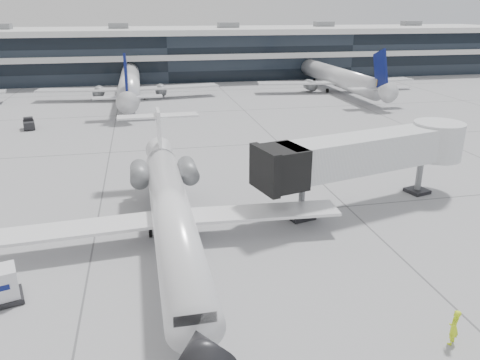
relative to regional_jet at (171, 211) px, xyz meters
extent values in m
plane|color=gray|center=(4.54, 3.33, -2.37)|extent=(220.00, 220.00, 0.00)
cube|color=black|center=(4.54, 85.33, 2.63)|extent=(170.00, 22.00, 10.00)
cylinder|color=white|center=(0.01, -0.87, -0.07)|extent=(2.97, 24.02, 2.70)
cone|color=black|center=(0.16, -14.27, -0.07)|extent=(2.73, 2.83, 2.70)
cone|color=white|center=(-0.14, 12.72, 0.23)|extent=(2.60, 3.23, 2.56)
cube|color=white|center=(-6.50, 0.05, -0.77)|extent=(11.17, 3.48, 0.22)
cube|color=white|center=(6.50, 0.20, -0.77)|extent=(11.13, 3.24, 0.22)
cylinder|color=slate|center=(-2.08, 7.30, 0.33)|extent=(1.54, 3.42, 1.50)
cylinder|color=slate|center=(1.92, 7.35, 0.33)|extent=(1.54, 3.42, 1.50)
cube|color=white|center=(-0.14, 12.12, 2.33)|extent=(0.31, 2.60, 4.50)
cube|color=white|center=(-0.14, 12.52, 3.92)|extent=(7.21, 1.68, 0.16)
cylinder|color=black|center=(0.12, -10.37, -2.09)|extent=(0.19, 0.56, 0.56)
cylinder|color=black|center=(-1.51, 1.11, -2.05)|extent=(0.25, 0.64, 0.64)
cylinder|color=black|center=(1.49, 1.14, -2.05)|extent=(0.25, 0.64, 0.64)
cube|color=#AFB1B4|center=(15.75, 3.37, 2.23)|extent=(15.25, 6.64, 2.78)
cube|color=black|center=(8.29, 1.44, 2.12)|extent=(3.55, 4.01, 2.99)
cylinder|color=slate|center=(10.06, 1.90, -0.88)|extent=(0.47, 0.47, 2.99)
cube|color=black|center=(10.06, 1.90, -2.00)|extent=(2.24, 1.93, 0.75)
cylinder|color=slate|center=(21.96, 4.97, -0.77)|extent=(0.53, 0.53, 3.21)
cylinder|color=#AFB1B4|center=(23.52, 5.37, 2.23)|extent=(4.28, 4.28, 3.21)
imported|color=#D6FF1A|center=(12.54, -13.46, -1.43)|extent=(0.82, 0.77, 1.88)
cube|color=black|center=(-9.99, -5.27, -2.18)|extent=(2.85, 2.43, 0.30)
cone|color=#FF4F0D|center=(-2.12, 12.08, -2.08)|extent=(0.38, 0.38, 0.58)
cube|color=#FF4F0D|center=(-2.12, 12.08, -2.36)|extent=(0.51, 0.51, 0.03)
cube|color=black|center=(-16.70, 36.96, -1.78)|extent=(1.90, 2.64, 0.98)
cube|color=black|center=(-16.82, 37.49, -1.13)|extent=(1.38, 1.21, 0.54)
cylinder|color=black|center=(-17.48, 37.67, -2.13)|extent=(0.30, 0.51, 0.48)
cylinder|color=black|center=(-16.31, 37.93, -2.13)|extent=(0.30, 0.51, 0.48)
cylinder|color=black|center=(-17.10, 35.98, -2.13)|extent=(0.30, 0.51, 0.48)
cylinder|color=black|center=(-15.93, 36.24, -2.13)|extent=(0.30, 0.51, 0.48)
camera|label=1|loc=(-1.42, -29.66, 13.02)|focal=35.00mm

